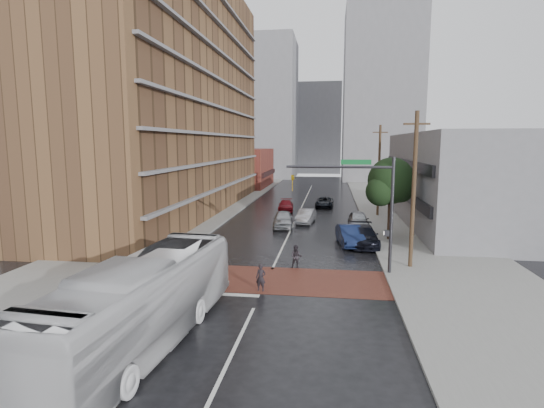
% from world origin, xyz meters
% --- Properties ---
extents(ground, '(160.00, 160.00, 0.00)m').
position_xyz_m(ground, '(0.00, 0.00, 0.00)').
color(ground, black).
rests_on(ground, ground).
extents(crosswalk, '(14.00, 5.00, 0.02)m').
position_xyz_m(crosswalk, '(0.00, 0.50, 0.01)').
color(crosswalk, brown).
rests_on(crosswalk, ground).
extents(sidewalk_west, '(9.00, 90.00, 0.15)m').
position_xyz_m(sidewalk_west, '(-11.50, 25.00, 0.07)').
color(sidewalk_west, gray).
rests_on(sidewalk_west, ground).
extents(sidewalk_east, '(9.00, 90.00, 0.15)m').
position_xyz_m(sidewalk_east, '(11.50, 25.00, 0.07)').
color(sidewalk_east, gray).
rests_on(sidewalk_east, ground).
extents(apartment_block, '(10.00, 44.00, 28.00)m').
position_xyz_m(apartment_block, '(-14.00, 24.00, 14.00)').
color(apartment_block, brown).
rests_on(apartment_block, ground).
extents(storefront_west, '(8.00, 16.00, 7.00)m').
position_xyz_m(storefront_west, '(-12.00, 54.00, 3.50)').
color(storefront_west, brown).
rests_on(storefront_west, ground).
extents(building_east, '(11.00, 26.00, 9.00)m').
position_xyz_m(building_east, '(16.50, 20.00, 4.50)').
color(building_east, gray).
rests_on(building_east, ground).
extents(distant_tower_west, '(18.00, 16.00, 32.00)m').
position_xyz_m(distant_tower_west, '(-14.00, 78.00, 16.00)').
color(distant_tower_west, gray).
rests_on(distant_tower_west, ground).
extents(distant_tower_east, '(16.00, 14.00, 36.00)m').
position_xyz_m(distant_tower_east, '(14.00, 72.00, 18.00)').
color(distant_tower_east, gray).
rests_on(distant_tower_east, ground).
extents(distant_tower_center, '(12.00, 10.00, 24.00)m').
position_xyz_m(distant_tower_center, '(0.00, 95.00, 12.00)').
color(distant_tower_center, gray).
rests_on(distant_tower_center, ground).
extents(street_tree, '(4.20, 4.10, 6.90)m').
position_xyz_m(street_tree, '(8.52, 12.03, 4.73)').
color(street_tree, '#332319').
rests_on(street_tree, ground).
extents(signal_mast, '(6.50, 0.30, 7.20)m').
position_xyz_m(signal_mast, '(5.85, 2.50, 4.73)').
color(signal_mast, '#2D2D33').
rests_on(signal_mast, ground).
extents(utility_pole_near, '(1.60, 0.26, 10.00)m').
position_xyz_m(utility_pole_near, '(8.80, 4.00, 5.14)').
color(utility_pole_near, '#473321').
rests_on(utility_pole_near, ground).
extents(utility_pole_far, '(1.60, 0.26, 10.00)m').
position_xyz_m(utility_pole_far, '(8.80, 24.00, 5.14)').
color(utility_pole_far, '#473321').
rests_on(utility_pole_far, ground).
extents(transit_bus, '(3.97, 12.91, 3.54)m').
position_xyz_m(transit_bus, '(-3.67, -8.35, 1.77)').
color(transit_bus, silver).
rests_on(transit_bus, ground).
extents(pedestrian_a, '(0.59, 0.43, 1.50)m').
position_xyz_m(pedestrian_a, '(-0.06, -1.50, 0.75)').
color(pedestrian_a, black).
rests_on(pedestrian_a, ground).
extents(pedestrian_b, '(0.75, 0.58, 1.53)m').
position_xyz_m(pedestrian_b, '(1.51, 3.00, 0.77)').
color(pedestrian_b, '#262126').
rests_on(pedestrian_b, ground).
extents(car_travel_a, '(2.25, 4.76, 1.57)m').
position_xyz_m(car_travel_a, '(-0.87, 16.38, 0.79)').
color(car_travel_a, '#989B9F').
rests_on(car_travel_a, ground).
extents(car_travel_b, '(2.03, 4.43, 1.41)m').
position_xyz_m(car_travel_b, '(1.17, 18.91, 0.70)').
color(car_travel_b, '#AAABB2').
rests_on(car_travel_b, ground).
extents(car_travel_c, '(2.06, 4.43, 1.25)m').
position_xyz_m(car_travel_c, '(-1.69, 26.61, 0.63)').
color(car_travel_c, maroon).
rests_on(car_travel_c, ground).
extents(suv_travel, '(2.32, 4.68, 1.27)m').
position_xyz_m(suv_travel, '(2.86, 30.11, 0.64)').
color(suv_travel, black).
rests_on(suv_travel, ground).
extents(car_parked_near, '(2.33, 4.95, 1.57)m').
position_xyz_m(car_parked_near, '(5.20, 10.00, 0.78)').
color(car_parked_near, '#131E42').
rests_on(car_parked_near, ground).
extents(car_parked_mid, '(2.32, 5.34, 1.53)m').
position_xyz_m(car_parked_mid, '(6.27, 10.00, 0.76)').
color(car_parked_mid, black).
rests_on(car_parked_mid, ground).
extents(car_parked_far, '(1.95, 4.61, 1.55)m').
position_xyz_m(car_parked_far, '(6.30, 17.14, 0.78)').
color(car_parked_far, '#9EA2A5').
rests_on(car_parked_far, ground).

